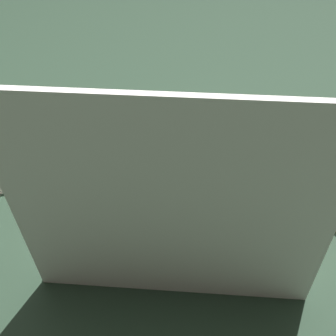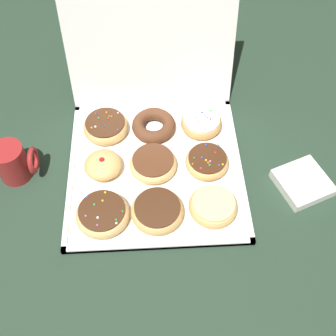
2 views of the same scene
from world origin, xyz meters
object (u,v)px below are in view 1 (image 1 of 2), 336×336
object	(u,v)px
donut_box	(181,201)
sprinkle_donut_5	(116,189)
sprinkle_donut_6	(249,241)
glazed_ring_donut_2	(126,153)
jelly_filled_donut_3	(246,193)
sprinkle_donut_0	(242,155)
sprinkle_donut_8	(105,233)
chocolate_frosted_donut_4	(184,191)
napkin_stack	(17,170)
chocolate_frosted_donut_1	(187,153)
chocolate_cake_ring_donut_7	(174,237)

from	to	relation	value
donut_box	sprinkle_donut_5	world-z (taller)	sprinkle_donut_5
sprinkle_donut_5	donut_box	bearing A→B (deg)	-178.65
sprinkle_donut_6	sprinkle_donut_5	bearing A→B (deg)	-25.98
glazed_ring_donut_2	jelly_filled_donut_3	distance (m)	0.28
sprinkle_donut_0	sprinkle_donut_8	bearing A→B (deg)	46.47
sprinkle_donut_5	chocolate_frosted_donut_4	bearing A→B (deg)	-177.47
donut_box	jelly_filled_donut_3	size ratio (longest dim) A/B	4.65
sprinkle_donut_6	napkin_stack	world-z (taller)	sprinkle_donut_6
donut_box	chocolate_frosted_donut_1	bearing A→B (deg)	-91.86
donut_box	sprinkle_donut_0	xyz separation A→B (m)	(-0.12, -0.13, 0.03)
donut_box	chocolate_frosted_donut_1	size ratio (longest dim) A/B	3.54
jelly_filled_donut_3	chocolate_cake_ring_donut_7	world-z (taller)	jelly_filled_donut_3
chocolate_cake_ring_donut_7	jelly_filled_donut_3	bearing A→B (deg)	-136.11
sprinkle_donut_0	sprinkle_donut_5	xyz separation A→B (m)	(0.25, 0.14, -0.00)
chocolate_frosted_donut_4	sprinkle_donut_5	distance (m)	0.13
glazed_ring_donut_2	sprinkle_donut_6	xyz separation A→B (m)	(-0.25, 0.25, 0.00)
sprinkle_donut_5	napkin_stack	bearing A→B (deg)	-16.39
chocolate_frosted_donut_1	chocolate_frosted_donut_4	bearing A→B (deg)	90.36
donut_box	chocolate_frosted_donut_4	xyz separation A→B (m)	(-0.01, -0.00, 0.02)
donut_box	sprinkle_donut_6	distance (m)	0.18
chocolate_frosted_donut_1	glazed_ring_donut_2	distance (m)	0.13
sprinkle_donut_5	sprinkle_donut_0	bearing A→B (deg)	-151.19
jelly_filled_donut_3	glazed_ring_donut_2	bearing A→B (deg)	-25.96
chocolate_frosted_donut_1	chocolate_cake_ring_donut_7	size ratio (longest dim) A/B	1.05
jelly_filled_donut_3	napkin_stack	xyz separation A→B (m)	(0.48, -0.06, -0.02)
sprinkle_donut_0	chocolate_frosted_donut_1	distance (m)	0.12
chocolate_frosted_donut_4	sprinkle_donut_8	bearing A→B (deg)	44.87
chocolate_frosted_donut_1	jelly_filled_donut_3	distance (m)	0.18
sprinkle_donut_0	glazed_ring_donut_2	distance (m)	0.25
donut_box	glazed_ring_donut_2	distance (m)	0.18
chocolate_cake_ring_donut_7	sprinkle_donut_0	bearing A→B (deg)	-116.16
glazed_ring_donut_2	sprinkle_donut_8	distance (m)	0.25
sprinkle_donut_5	sprinkle_donut_8	distance (m)	0.12
sprinkle_donut_6	sprinkle_donut_8	world-z (taller)	sprinkle_donut_6
chocolate_frosted_donut_4	napkin_stack	bearing A→B (deg)	-9.61
chocolate_cake_ring_donut_7	napkin_stack	world-z (taller)	chocolate_cake_ring_donut_7
sprinkle_donut_6	napkin_stack	bearing A→B (deg)	-21.60
chocolate_cake_ring_donut_7	napkin_stack	bearing A→B (deg)	-28.37
jelly_filled_donut_3	chocolate_frosted_donut_4	distance (m)	0.12
chocolate_cake_ring_donut_7	sprinkle_donut_8	xyz separation A→B (m)	(0.12, 0.00, 0.00)
sprinkle_donut_0	napkin_stack	size ratio (longest dim) A/B	1.05
sprinkle_donut_8	jelly_filled_donut_3	bearing A→B (deg)	-153.01
sprinkle_donut_0	chocolate_frosted_donut_1	size ratio (longest dim) A/B	1.01
glazed_ring_donut_2	sprinkle_donut_5	size ratio (longest dim) A/B	1.05
glazed_ring_donut_2	napkin_stack	size ratio (longest dim) A/B	0.99
chocolate_frosted_donut_4	sprinkle_donut_8	xyz separation A→B (m)	(0.13, 0.13, -0.00)
donut_box	sprinkle_donut_0	size ratio (longest dim) A/B	3.51
chocolate_frosted_donut_1	napkin_stack	size ratio (longest dim) A/B	1.05
sprinkle_donut_0	donut_box	bearing A→B (deg)	47.55
glazed_ring_donut_2	chocolate_cake_ring_donut_7	world-z (taller)	glazed_ring_donut_2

